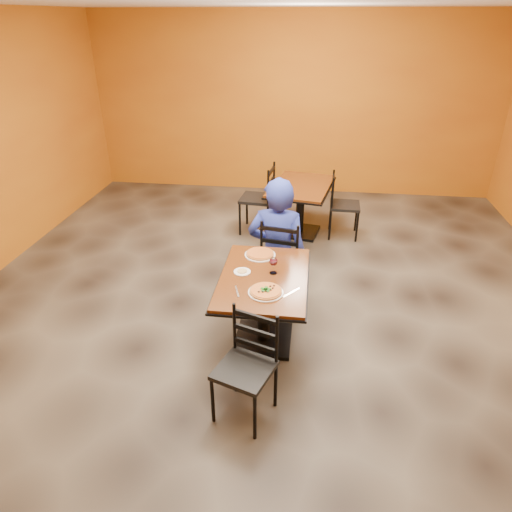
# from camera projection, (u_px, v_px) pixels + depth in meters

# --- Properties ---
(floor) EXTENTS (7.00, 8.00, 0.01)m
(floor) POSITION_uv_depth(u_px,v_px,m) (268.00, 312.00, 4.95)
(floor) COLOR black
(floor) RESTS_ON ground
(wall_back) EXTENTS (7.00, 0.01, 3.00)m
(wall_back) POSITION_uv_depth(u_px,v_px,m) (294.00, 106.00, 7.74)
(wall_back) COLOR #BA6B14
(wall_back) RESTS_ON ground
(table_main) EXTENTS (0.83, 1.23, 0.75)m
(table_main) POSITION_uv_depth(u_px,v_px,m) (264.00, 294.00, 4.25)
(table_main) COLOR #5A280E
(table_main) RESTS_ON floor
(table_second) EXTENTS (1.02, 1.33, 0.75)m
(table_second) POSITION_uv_depth(u_px,v_px,m) (301.00, 198.00, 6.49)
(table_second) COLOR #5A280E
(table_second) RESTS_ON floor
(chair_main_near) EXTENTS (0.52, 0.52, 0.91)m
(chair_main_near) POSITION_uv_depth(u_px,v_px,m) (244.00, 371.00, 3.48)
(chair_main_near) COLOR black
(chair_main_near) RESTS_ON floor
(chair_main_far) EXTENTS (0.50, 0.50, 0.97)m
(chair_main_far) POSITION_uv_depth(u_px,v_px,m) (283.00, 256.00, 5.08)
(chair_main_far) COLOR black
(chair_main_far) RESTS_ON floor
(chair_second_left) EXTENTS (0.50, 0.50, 1.02)m
(chair_second_left) POSITION_uv_depth(u_px,v_px,m) (257.00, 199.00, 6.59)
(chair_second_left) COLOR black
(chair_second_left) RESTS_ON floor
(chair_second_right) EXTENTS (0.43, 0.43, 0.93)m
(chair_second_right) POSITION_uv_depth(u_px,v_px,m) (345.00, 206.00, 6.46)
(chair_second_right) COLOR black
(chair_second_right) RESTS_ON floor
(diner) EXTENTS (0.69, 0.47, 1.39)m
(diner) POSITION_uv_depth(u_px,v_px,m) (277.00, 237.00, 5.01)
(diner) COLOR navy
(diner) RESTS_ON floor
(plate_main) EXTENTS (0.31, 0.31, 0.01)m
(plate_main) POSITION_uv_depth(u_px,v_px,m) (266.00, 292.00, 3.91)
(plate_main) COLOR white
(plate_main) RESTS_ON table_main
(pizza_main) EXTENTS (0.28, 0.28, 0.02)m
(pizza_main) POSITION_uv_depth(u_px,v_px,m) (266.00, 291.00, 3.90)
(pizza_main) COLOR maroon
(pizza_main) RESTS_ON plate_main
(plate_far) EXTENTS (0.31, 0.31, 0.01)m
(plate_far) POSITION_uv_depth(u_px,v_px,m) (260.00, 255.00, 4.52)
(plate_far) COLOR white
(plate_far) RESTS_ON table_main
(pizza_far) EXTENTS (0.28, 0.28, 0.02)m
(pizza_far) POSITION_uv_depth(u_px,v_px,m) (260.00, 253.00, 4.51)
(pizza_far) COLOR orange
(pizza_far) RESTS_ON plate_far
(side_plate) EXTENTS (0.16, 0.16, 0.01)m
(side_plate) POSITION_uv_depth(u_px,v_px,m) (242.00, 272.00, 4.22)
(side_plate) COLOR white
(side_plate) RESTS_ON table_main
(dip) EXTENTS (0.09, 0.09, 0.01)m
(dip) POSITION_uv_depth(u_px,v_px,m) (242.00, 271.00, 4.22)
(dip) COLOR tan
(dip) RESTS_ON side_plate
(wine_glass) EXTENTS (0.08, 0.08, 0.18)m
(wine_glass) POSITION_uv_depth(u_px,v_px,m) (273.00, 265.00, 4.17)
(wine_glass) COLOR white
(wine_glass) RESTS_ON table_main
(fork) EXTENTS (0.07, 0.19, 0.00)m
(fork) POSITION_uv_depth(u_px,v_px,m) (237.00, 291.00, 3.93)
(fork) COLOR silver
(fork) RESTS_ON table_main
(knife) EXTENTS (0.14, 0.17, 0.00)m
(knife) POSITION_uv_depth(u_px,v_px,m) (291.00, 293.00, 3.91)
(knife) COLOR silver
(knife) RESTS_ON table_main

